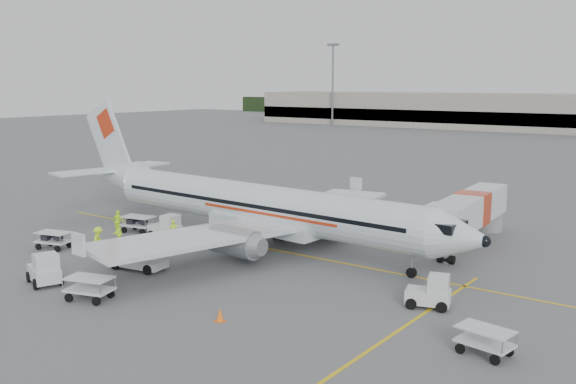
{
  "coord_description": "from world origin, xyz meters",
  "views": [
    {
      "loc": [
        26.74,
        -34.32,
        11.44
      ],
      "look_at": [
        0.0,
        2.0,
        3.8
      ],
      "focal_mm": 40.0,
      "sensor_mm": 36.0,
      "label": 1
    }
  ],
  "objects_px": {
    "aircraft": "(259,177)",
    "tug_mid": "(44,268)",
    "tug_fore": "(428,291)",
    "jet_bridge": "(472,219)",
    "tug_aft": "(165,226)",
    "belt_loader": "(138,249)"
  },
  "relations": [
    {
      "from": "aircraft",
      "to": "tug_mid",
      "type": "relative_size",
      "value": 14.75
    },
    {
      "from": "tug_aft",
      "to": "tug_mid",
      "type": "bearing_deg",
      "value": -83.31
    },
    {
      "from": "tug_fore",
      "to": "aircraft",
      "type": "bearing_deg",
      "value": 144.97
    },
    {
      "from": "jet_bridge",
      "to": "tug_aft",
      "type": "height_order",
      "value": "jet_bridge"
    },
    {
      "from": "tug_fore",
      "to": "tug_mid",
      "type": "height_order",
      "value": "tug_mid"
    },
    {
      "from": "jet_bridge",
      "to": "tug_fore",
      "type": "relative_size",
      "value": 6.52
    },
    {
      "from": "tug_mid",
      "to": "tug_fore",
      "type": "bearing_deg",
      "value": 45.77
    },
    {
      "from": "jet_bridge",
      "to": "tug_aft",
      "type": "relative_size",
      "value": 6.28
    },
    {
      "from": "aircraft",
      "to": "belt_loader",
      "type": "xyz_separation_m",
      "value": [
        -2.29,
        -9.13,
        -3.7
      ]
    },
    {
      "from": "belt_loader",
      "to": "tug_fore",
      "type": "height_order",
      "value": "belt_loader"
    },
    {
      "from": "belt_loader",
      "to": "tug_aft",
      "type": "height_order",
      "value": "belt_loader"
    },
    {
      "from": "jet_bridge",
      "to": "tug_mid",
      "type": "xyz_separation_m",
      "value": [
        -16.63,
        -23.17,
        -0.98
      ]
    },
    {
      "from": "aircraft",
      "to": "tug_fore",
      "type": "bearing_deg",
      "value": -14.59
    },
    {
      "from": "aircraft",
      "to": "belt_loader",
      "type": "relative_size",
      "value": 7.6
    },
    {
      "from": "aircraft",
      "to": "tug_mid",
      "type": "height_order",
      "value": "aircraft"
    },
    {
      "from": "jet_bridge",
      "to": "tug_aft",
      "type": "bearing_deg",
      "value": -153.95
    },
    {
      "from": "aircraft",
      "to": "tug_aft",
      "type": "distance_m",
      "value": 8.56
    },
    {
      "from": "jet_bridge",
      "to": "tug_fore",
      "type": "height_order",
      "value": "jet_bridge"
    },
    {
      "from": "belt_loader",
      "to": "tug_fore",
      "type": "relative_size",
      "value": 2.11
    },
    {
      "from": "aircraft",
      "to": "belt_loader",
      "type": "height_order",
      "value": "aircraft"
    },
    {
      "from": "tug_mid",
      "to": "aircraft",
      "type": "bearing_deg",
      "value": 92.76
    },
    {
      "from": "belt_loader",
      "to": "tug_mid",
      "type": "xyz_separation_m",
      "value": [
        -2.1,
        -5.2,
        -0.34
      ]
    }
  ]
}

